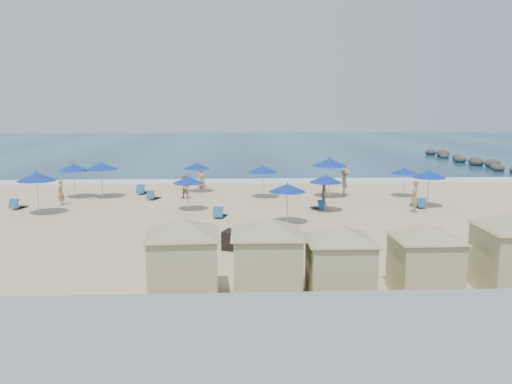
{
  "coord_description": "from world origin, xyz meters",
  "views": [
    {
      "loc": [
        -1.1,
        -24.49,
        5.95
      ],
      "look_at": [
        0.06,
        3.0,
        1.27
      ],
      "focal_mm": 35.0,
      "sensor_mm": 36.0,
      "label": 1
    }
  ],
  "objects_px": {
    "umbrella_4": "(188,180)",
    "umbrella_9": "(404,171)",
    "rock_jetty": "(482,163)",
    "cabana_1": "(267,247)",
    "trash_bin": "(233,240)",
    "umbrella_5": "(287,188)",
    "umbrella_1": "(36,177)",
    "beachgoer_0": "(61,192)",
    "umbrella_6": "(263,169)",
    "beachgoer_1": "(185,187)",
    "umbrella_3": "(197,166)",
    "umbrella_7": "(326,179)",
    "umbrella_2": "(101,166)",
    "umbrella_0": "(73,167)",
    "umbrella_10": "(429,174)",
    "cabana_2": "(340,253)",
    "cabana_0": "(183,248)",
    "beachgoer_2": "(324,195)",
    "beachgoer_5": "(414,196)",
    "cabana_3": "(425,251)",
    "beachgoer_3": "(345,183)",
    "umbrella_8": "(329,162)",
    "beachgoer_4": "(201,177)"
  },
  "relations": [
    {
      "from": "beachgoer_0",
      "to": "beachgoer_3",
      "type": "xyz_separation_m",
      "value": [
        18.23,
        2.55,
        0.11
      ]
    },
    {
      "from": "umbrella_10",
      "to": "beachgoer_2",
      "type": "bearing_deg",
      "value": -179.47
    },
    {
      "from": "umbrella_10",
      "to": "beachgoer_5",
      "type": "height_order",
      "value": "umbrella_10"
    },
    {
      "from": "cabana_2",
      "to": "umbrella_5",
      "type": "relative_size",
      "value": 1.91
    },
    {
      "from": "rock_jetty",
      "to": "umbrella_0",
      "type": "relative_size",
      "value": 11.25
    },
    {
      "from": "beachgoer_4",
      "to": "beachgoer_1",
      "type": "bearing_deg",
      "value": -91.57
    },
    {
      "from": "umbrella_8",
      "to": "beachgoer_4",
      "type": "xyz_separation_m",
      "value": [
        -8.75,
        4.46,
        -1.56
      ]
    },
    {
      "from": "umbrella_6",
      "to": "beachgoer_3",
      "type": "relative_size",
      "value": 1.23
    },
    {
      "from": "umbrella_0",
      "to": "beachgoer_2",
      "type": "relative_size",
      "value": 1.51
    },
    {
      "from": "umbrella_1",
      "to": "umbrella_10",
      "type": "distance_m",
      "value": 22.65
    },
    {
      "from": "trash_bin",
      "to": "beachgoer_2",
      "type": "relative_size",
      "value": 0.51
    },
    {
      "from": "rock_jetty",
      "to": "umbrella_4",
      "type": "distance_m",
      "value": 34.75
    },
    {
      "from": "umbrella_7",
      "to": "beachgoer_1",
      "type": "distance_m",
      "value": 9.64
    },
    {
      "from": "umbrella_6",
      "to": "umbrella_10",
      "type": "bearing_deg",
      "value": -19.83
    },
    {
      "from": "cabana_0",
      "to": "beachgoer_0",
      "type": "distance_m",
      "value": 18.12
    },
    {
      "from": "umbrella_0",
      "to": "beachgoer_2",
      "type": "bearing_deg",
      "value": -14.4
    },
    {
      "from": "umbrella_9",
      "to": "beachgoer_0",
      "type": "relative_size",
      "value": 1.27
    },
    {
      "from": "beachgoer_0",
      "to": "umbrella_3",
      "type": "bearing_deg",
      "value": 121.49
    },
    {
      "from": "trash_bin",
      "to": "umbrella_0",
      "type": "relative_size",
      "value": 0.34
    },
    {
      "from": "umbrella_0",
      "to": "umbrella_10",
      "type": "bearing_deg",
      "value": -10.28
    },
    {
      "from": "cabana_3",
      "to": "cabana_0",
      "type": "bearing_deg",
      "value": 179.59
    },
    {
      "from": "cabana_2",
      "to": "umbrella_7",
      "type": "relative_size",
      "value": 1.89
    },
    {
      "from": "umbrella_3",
      "to": "umbrella_7",
      "type": "distance_m",
      "value": 10.61
    },
    {
      "from": "trash_bin",
      "to": "umbrella_5",
      "type": "relative_size",
      "value": 0.37
    },
    {
      "from": "cabana_0",
      "to": "beachgoer_2",
      "type": "xyz_separation_m",
      "value": [
        6.91,
        13.95,
        -0.84
      ]
    },
    {
      "from": "umbrella_6",
      "to": "umbrella_2",
      "type": "bearing_deg",
      "value": 177.51
    },
    {
      "from": "trash_bin",
      "to": "umbrella_4",
      "type": "relative_size",
      "value": 0.39
    },
    {
      "from": "umbrella_7",
      "to": "umbrella_4",
      "type": "bearing_deg",
      "value": 175.12
    },
    {
      "from": "cabana_0",
      "to": "umbrella_0",
      "type": "relative_size",
      "value": 1.9
    },
    {
      "from": "umbrella_6",
      "to": "umbrella_9",
      "type": "relative_size",
      "value": 1.1
    },
    {
      "from": "umbrella_6",
      "to": "beachgoer_5",
      "type": "height_order",
      "value": "umbrella_6"
    },
    {
      "from": "umbrella_9",
      "to": "beachgoer_0",
      "type": "distance_m",
      "value": 22.16
    },
    {
      "from": "cabana_2",
      "to": "umbrella_5",
      "type": "height_order",
      "value": "cabana_2"
    },
    {
      "from": "cabana_1",
      "to": "umbrella_1",
      "type": "relative_size",
      "value": 1.82
    },
    {
      "from": "umbrella_3",
      "to": "rock_jetty",
      "type": "bearing_deg",
      "value": 27.24
    },
    {
      "from": "umbrella_3",
      "to": "umbrella_4",
      "type": "xyz_separation_m",
      "value": [
        -0.02,
        -6.43,
        -0.08
      ]
    },
    {
      "from": "umbrella_0",
      "to": "rock_jetty",
      "type": "bearing_deg",
      "value": 24.51
    },
    {
      "from": "umbrella_4",
      "to": "beachgoer_0",
      "type": "relative_size",
      "value": 1.31
    },
    {
      "from": "umbrella_5",
      "to": "beachgoer_2",
      "type": "height_order",
      "value": "umbrella_5"
    },
    {
      "from": "umbrella_1",
      "to": "beachgoer_0",
      "type": "height_order",
      "value": "umbrella_1"
    },
    {
      "from": "umbrella_4",
      "to": "umbrella_9",
      "type": "distance_m",
      "value": 14.59
    },
    {
      "from": "rock_jetty",
      "to": "cabana_1",
      "type": "xyz_separation_m",
      "value": [
        -24.12,
        -34.31,
        1.26
      ]
    },
    {
      "from": "umbrella_1",
      "to": "umbrella_7",
      "type": "relative_size",
      "value": 1.12
    },
    {
      "from": "cabana_3",
      "to": "umbrella_3",
      "type": "height_order",
      "value": "cabana_3"
    },
    {
      "from": "umbrella_6",
      "to": "beachgoer_1",
      "type": "xyz_separation_m",
      "value": [
        -5.13,
        -0.15,
        -1.14
      ]
    },
    {
      "from": "cabana_2",
      "to": "umbrella_3",
      "type": "distance_m",
      "value": 21.17
    },
    {
      "from": "cabana_1",
      "to": "umbrella_10",
      "type": "xyz_separation_m",
      "value": [
        10.59,
        13.97,
        0.39
      ]
    },
    {
      "from": "beachgoer_2",
      "to": "beachgoer_5",
      "type": "xyz_separation_m",
      "value": [
        4.93,
        -1.47,
        0.16
      ]
    },
    {
      "from": "umbrella_2",
      "to": "umbrella_6",
      "type": "distance_m",
      "value": 10.67
    },
    {
      "from": "umbrella_3",
      "to": "umbrella_1",
      "type": "bearing_deg",
      "value": -139.43
    }
  ]
}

